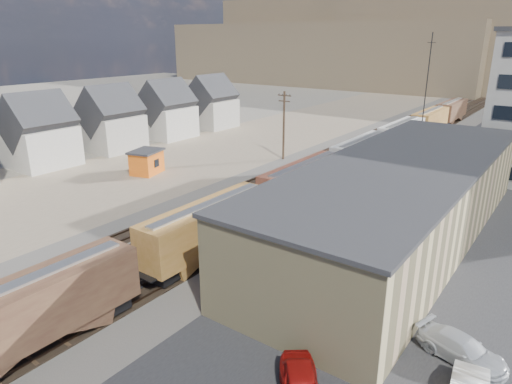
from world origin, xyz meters
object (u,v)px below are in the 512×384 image
Objects in this scene: utility_pole_north at (284,124)px; freight_train at (336,165)px; maintenance_shed at (147,162)px; parked_car_silver at (462,350)px.

freight_train is at bearing -31.32° from utility_pole_north.
maintenance_shed is 1.02× the size of parked_car_silver.
freight_train is at bearing 55.20° from parked_car_silver.
utility_pole_north is at bearing 57.84° from maintenance_shed.
utility_pole_north is (-12.30, 7.48, 2.50)m from freight_train.
freight_train is 31.43m from parked_car_silver.
utility_pole_north reaches higher than parked_car_silver.
utility_pole_north is 1.99× the size of parked_car_silver.
parked_car_silver is at bearing -18.83° from maintenance_shed.
utility_pole_north is 20.34m from maintenance_shed.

